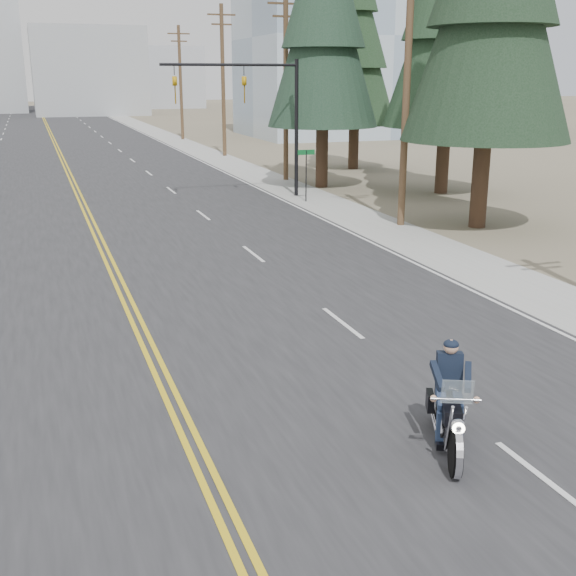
{
  "coord_description": "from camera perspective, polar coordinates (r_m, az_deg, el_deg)",
  "views": [
    {
      "loc": [
        -2.15,
        -4.14,
        6.12
      ],
      "look_at": [
        2.95,
        10.41,
        1.6
      ],
      "focal_mm": 45.0,
      "sensor_mm": 36.0,
      "label": 1
    }
  ],
  "objects": [
    {
      "name": "haze_bldg_b",
      "position": [
        129.54,
        -15.47,
        16.16
      ],
      "size": [
        18.0,
        14.0,
        14.0
      ],
      "primitive_type": "cube",
      "color": "#ADB2B7",
      "rests_on": "ground"
    },
    {
      "name": "utility_pole_b",
      "position": [
        30.84,
        9.38,
        15.88
      ],
      "size": [
        2.2,
        0.3,
        11.5
      ],
      "color": "brown",
      "rests_on": "ground"
    },
    {
      "name": "conifer_far",
      "position": [
        50.64,
        5.41,
        19.11
      ],
      "size": [
        5.62,
        5.62,
        15.04
      ],
      "rotation": [
        0.0,
        0.0,
        -0.08
      ],
      "color": "#382619",
      "rests_on": "ground"
    },
    {
      "name": "street_sign",
      "position": [
        36.77,
        1.45,
        9.59
      ],
      "size": [
        0.9,
        0.06,
        2.62
      ],
      "color": "black",
      "rests_on": "ground"
    },
    {
      "name": "utility_pole_e",
      "position": [
        75.57,
        -8.49,
        15.87
      ],
      "size": [
        2.2,
        0.3,
        11.0
      ],
      "color": "brown",
      "rests_on": "ground"
    },
    {
      "name": "motorcyclist",
      "position": [
        12.53,
        12.72,
        -8.54
      ],
      "size": [
        1.92,
        2.6,
        1.87
      ],
      "primitive_type": null,
      "rotation": [
        0.0,
        0.0,
        2.72
      ],
      "color": "black",
      "rests_on": "ground"
    },
    {
      "name": "traffic_mast_right",
      "position": [
        37.83,
        -2.3,
        14.53
      ],
      "size": [
        7.1,
        0.26,
        7.0
      ],
      "color": "black",
      "rests_on": "ground"
    },
    {
      "name": "conifer_tall",
      "position": [
        41.94,
        2.85,
        21.45
      ],
      "size": [
        6.19,
        6.19,
        17.18
      ],
      "rotation": [
        0.0,
        0.0,
        0.16
      ],
      "color": "#382619",
      "rests_on": "ground"
    },
    {
      "name": "haze_bldg_c",
      "position": [
        121.71,
        0.97,
        17.69
      ],
      "size": [
        16.0,
        12.0,
        18.0
      ],
      "primitive_type": "cube",
      "color": "#B7BCC6",
      "rests_on": "ground"
    },
    {
      "name": "haze_bldg_e",
      "position": [
        156.51,
        -9.73,
        16.07
      ],
      "size": [
        14.0,
        14.0,
        12.0
      ],
      "primitive_type": "cube",
      "color": "#B7BCC6",
      "rests_on": "ground"
    },
    {
      "name": "glass_building",
      "position": [
        81.72,
        5.7,
        18.98
      ],
      "size": [
        24.0,
        16.0,
        20.0
      ],
      "primitive_type": "cube",
      "color": "#9EB5CC",
      "rests_on": "ground"
    },
    {
      "name": "utility_pole_d",
      "position": [
        58.99,
        -5.16,
        16.14
      ],
      "size": [
        2.2,
        0.3,
        11.5
      ],
      "color": "brown",
      "rests_on": "ground"
    },
    {
      "name": "utility_pole_c",
      "position": [
        44.62,
        -0.17,
        15.84
      ],
      "size": [
        2.2,
        0.3,
        11.0
      ],
      "color": "brown",
      "rests_on": "ground"
    },
    {
      "name": "road",
      "position": [
        74.42,
        -17.95,
        10.85
      ],
      "size": [
        20.0,
        200.0,
        0.01
      ],
      "primitive_type": "cube",
      "color": "#303033",
      "rests_on": "ground"
    },
    {
      "name": "sidewalk_right",
      "position": [
        75.63,
        -9.06,
        11.5
      ],
      "size": [
        3.0,
        200.0,
        0.01
      ],
      "primitive_type": "cube",
      "color": "#A5A5A0",
      "rests_on": "ground"
    }
  ]
}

